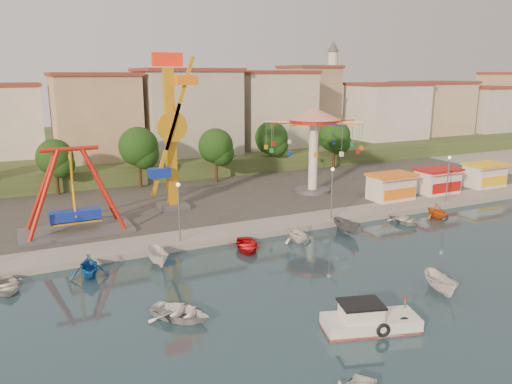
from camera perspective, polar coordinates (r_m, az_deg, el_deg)
ground at (r=37.37m, az=9.76°, el=-10.48°), size 200.00×200.00×0.00m
quay_deck at (r=92.92m, az=-13.22°, el=3.94°), size 200.00×100.00×0.60m
asphalt_pad at (r=62.65m, az=-6.45°, el=0.03°), size 90.00×28.00×0.01m
hill_terrace at (r=97.57m, az=-13.94°, el=5.05°), size 200.00×60.00×3.00m
pirate_ship_ride at (r=48.65m, az=-20.16°, el=-0.03°), size 10.00×5.00×8.00m
kamikaze_tower at (r=53.87m, az=-9.52°, el=6.37°), size 4.32×3.10×16.50m
wave_swinger at (r=61.30m, az=6.63°, el=6.93°), size 11.60×11.60×10.40m
booth_left at (r=60.29m, az=15.18°, el=0.63°), size 5.40×3.78×3.08m
booth_mid at (r=65.30m, az=20.03°, el=1.24°), size 5.40×3.78×3.08m
booth_right at (r=71.45m, az=24.66°, el=1.81°), size 5.40×3.78×3.08m
lamp_post_1 at (r=43.96m, az=-8.77°, el=-2.48°), size 0.14×0.14×5.00m
lamp_post_2 at (r=50.86m, az=8.65°, el=-0.29°), size 0.14×0.14×5.00m
lamp_post_3 at (r=61.27m, az=21.05°, el=1.29°), size 0.14×0.14×5.00m
tree_1 at (r=64.58m, az=-22.01°, el=3.69°), size 4.35×4.35×6.80m
tree_2 at (r=65.51m, az=-13.28°, el=5.07°), size 5.02×5.02×7.85m
tree_3 at (r=67.13m, az=-4.62°, el=5.26°), size 4.68×4.68×7.32m
tree_4 at (r=73.97m, az=1.76°, el=6.20°), size 4.86×4.86×7.60m
tree_5 at (r=77.65m, az=8.97°, el=6.36°), size 4.83×4.83×7.54m
building_1 at (r=79.20m, az=-26.91°, el=6.39°), size 12.33×9.01×8.63m
building_2 at (r=80.59m, az=-17.58°, el=8.24°), size 11.95×9.28×11.23m
building_3 at (r=80.91m, az=-7.41°, el=8.04°), size 12.59×10.50×9.20m
building_4 at (r=89.22m, az=0.16°, el=8.65°), size 10.75×9.23×9.24m
building_5 at (r=94.24m, az=8.04°, el=9.38°), size 12.77×10.96×11.21m
building_6 at (r=100.09m, az=14.23°, el=9.66°), size 8.23×8.98×12.36m
building_7 at (r=111.78m, az=17.24°, el=8.90°), size 11.59×10.93×8.76m
building_8 at (r=117.36m, az=24.53°, el=9.42°), size 12.84×9.28×12.58m
minaret at (r=99.13m, az=8.67°, el=11.83°), size 2.80×2.80×18.00m
cabin_motorboat at (r=31.53m, az=12.75°, el=-14.27°), size 6.10×3.73×2.01m
rowboat_a at (r=32.45m, az=-8.68°, el=-13.46°), size 4.92×5.06×0.86m
skiff at (r=37.70m, az=20.39°, el=-9.80°), size 2.28×3.82×1.39m
moored_boat_0 at (r=40.03m, az=-26.68°, el=-9.54°), size 3.04×3.93×0.75m
moored_boat_1 at (r=40.06m, az=-18.57°, el=-8.00°), size 3.08×3.50×1.74m
moored_boat_2 at (r=41.03m, az=-11.14°, el=-7.28°), size 1.39×3.62×1.39m
moored_boat_3 at (r=43.63m, az=-1.07°, el=-6.13°), size 3.97×4.73×0.84m
moored_boat_4 at (r=45.79m, az=4.74°, el=-4.69°), size 2.82×3.24×1.66m
moored_boat_5 at (r=48.79m, az=10.33°, el=-3.89°), size 1.49×3.62×1.38m
moored_boat_6 at (r=53.41m, az=16.64°, el=-3.08°), size 2.64×3.64×0.74m
moored_boat_7 at (r=56.34m, az=19.99°, el=-2.04°), size 2.89×3.26×1.59m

